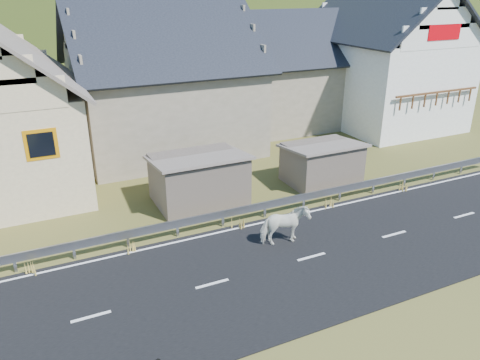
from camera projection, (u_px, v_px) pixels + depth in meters
ground at (311, 258)px, 17.47m from camera, size 160.00×160.00×0.00m
road at (311, 257)px, 17.46m from camera, size 60.00×7.00×0.04m
lane_markings at (311, 257)px, 17.45m from camera, size 60.00×6.60×0.01m
guardrail at (265, 206)px, 20.33m from camera, size 28.10×0.09×0.75m
shed_left at (199, 179)px, 21.68m from camera, size 4.30×3.30×2.40m
shed_right at (321, 164)px, 23.87m from camera, size 3.80×2.90×2.20m
house_stone_a at (162, 73)px, 27.82m from camera, size 10.80×9.80×8.90m
house_stone_b at (289, 64)px, 33.59m from camera, size 9.80×8.80×8.10m
house_white at (384, 52)px, 33.14m from camera, size 8.80×10.80×9.70m
mountain at (56, 70)px, 177.34m from camera, size 440.00×280.00×260.00m
horse at (285, 225)px, 18.08m from camera, size 1.04×1.94×1.57m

